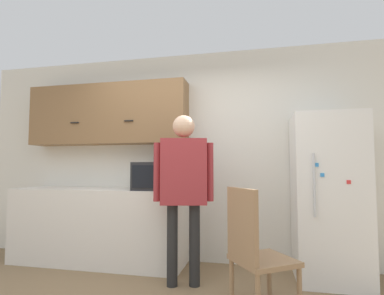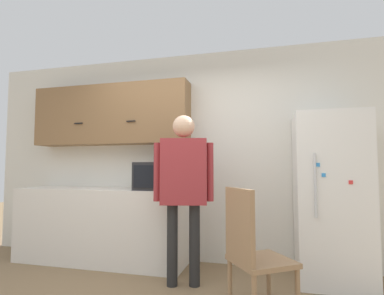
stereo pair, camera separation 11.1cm
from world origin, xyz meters
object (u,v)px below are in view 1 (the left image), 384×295
object	(u,v)px
microwave	(155,176)
refrigerator	(328,197)
chair	(254,247)
person	(184,179)

from	to	relation	value
microwave	refrigerator	bearing A→B (deg)	1.74
microwave	chair	world-z (taller)	microwave
person	chair	xyz separation A→B (m)	(0.71, -0.46, -0.53)
chair	refrigerator	bearing A→B (deg)	-74.70
microwave	person	distance (m)	0.60
microwave	chair	bearing A→B (deg)	-36.52
microwave	person	bearing A→B (deg)	-41.53
chair	microwave	bearing A→B (deg)	19.08
refrigerator	chair	size ratio (longest dim) A/B	1.72
microwave	chair	distance (m)	1.54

